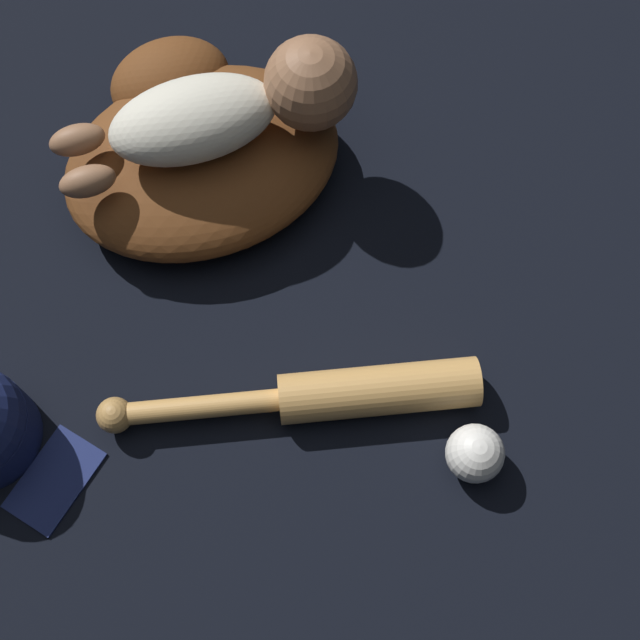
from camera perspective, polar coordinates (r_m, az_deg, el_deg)
The scene contains 5 objects.
ground_plane at distance 1.17m, azimuth -8.34°, elevation 5.80°, with size 6.00×6.00×0.00m, color black.
baseball_glove at distance 1.18m, azimuth -7.88°, elevation 10.91°, with size 0.41×0.38×0.10m.
baby_figure at distance 1.09m, azimuth -5.46°, elevation 13.47°, with size 0.37×0.20×0.11m.
baseball_bat at distance 1.05m, azimuth 0.99°, elevation -4.79°, with size 0.41×0.26×0.06m.
baseball at distance 1.04m, azimuth 9.89°, elevation -8.41°, with size 0.07×0.07×0.07m.
Camera 1 is at (-0.17, -0.53, 1.03)m, focal length 50.00 mm.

